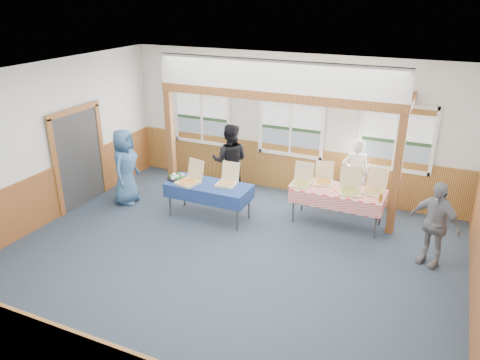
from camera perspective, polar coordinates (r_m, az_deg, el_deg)
name	(u,v)px	position (r m, az deg, el deg)	size (l,w,h in m)	color
floor	(225,261)	(8.41, -1.86, -9.82)	(8.00, 8.00, 0.00)	#293343
ceiling	(222,79)	(7.24, -2.18, 12.17)	(8.00, 8.00, 0.00)	white
wall_back	(292,125)	(10.77, 6.32, 6.70)	(8.00, 8.00, 0.00)	silver
wall_front	(71,295)	(5.16, -19.95, -13.02)	(8.00, 8.00, 0.00)	silver
wall_left	(42,146)	(10.03, -23.02, 3.85)	(8.00, 8.00, 0.00)	silver
wainscot_back	(289,168)	(11.07, 6.05, 1.42)	(7.98, 0.05, 1.10)	brown
wainscot_left	(51,195)	(10.36, -22.06, -1.67)	(0.05, 6.98, 1.10)	brown
wainscot_right	(478,290)	(7.52, 27.06, -11.88)	(0.05, 6.98, 1.10)	brown
cased_opening	(79,158)	(10.76, -19.03, 2.50)	(0.06, 1.30, 2.10)	#333333
window_left	(202,112)	(11.60, -4.67, 8.30)	(1.56, 0.10, 1.46)	white
window_mid	(291,122)	(10.71, 6.26, 7.05)	(1.56, 0.10, 1.46)	white
window_right	(397,134)	(10.26, 18.58, 5.33)	(1.56, 0.10, 1.46)	white
post_left	(171,142)	(10.88, -8.46, 4.55)	(0.15, 0.15, 2.40)	brown
post_right	(397,176)	(9.30, 18.55, 0.48)	(0.15, 0.15, 2.40)	brown
cross_beam	(274,96)	(9.45, 4.20, 10.14)	(5.15, 0.18, 0.18)	brown
table_left	(209,187)	(9.62, -3.84, -0.85)	(1.90, 1.45, 0.76)	#333333
table_right	(338,192)	(9.56, 11.88, -1.44)	(1.89, 0.96, 0.76)	#333333
pizza_box_a	(189,180)	(9.66, -6.20, 0.00)	(0.52, 0.58, 0.45)	#CCBD88
pizza_box_b	(227,181)	(9.56, -1.56, -0.15)	(0.40, 0.48, 0.42)	#CCBD88
pizza_box_c	(301,182)	(9.59, 7.45, -0.25)	(0.40, 0.49, 0.43)	#CCBD88
pizza_box_d	(324,180)	(9.76, 10.16, -0.03)	(0.46, 0.53, 0.41)	#CCBD88
pizza_box_e	(350,190)	(9.40, 13.26, -1.15)	(0.52, 0.59, 0.46)	#CCBD88
pizza_box_f	(373,189)	(9.55, 15.96, -1.07)	(0.47, 0.54, 0.44)	#CCBD88
veggie_tray	(177,177)	(9.94, -7.67, 0.35)	(0.43, 0.43, 0.10)	black
drink_glass	(380,198)	(9.16, 16.75, -2.10)	(0.07, 0.07, 0.15)	#905B18
woman_white	(355,174)	(10.29, 13.84, 0.69)	(0.58, 0.38, 1.59)	white
woman_black	(230,161)	(10.56, -1.24, 2.32)	(0.84, 0.65, 1.72)	black
man_blue	(125,167)	(10.58, -13.84, 1.59)	(0.83, 0.54, 1.70)	#355C85
person_grey	(434,224)	(8.63, 22.59, -4.95)	(0.90, 0.37, 1.54)	gray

